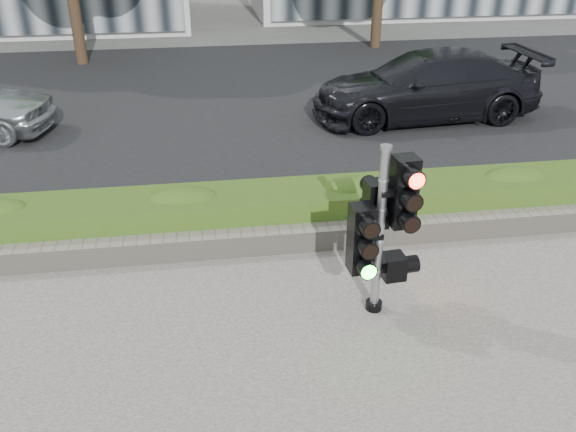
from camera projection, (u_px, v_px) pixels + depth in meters
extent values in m
plane|color=#51514C|center=(284.00, 330.00, 7.52)|extent=(120.00, 120.00, 0.00)
cube|color=black|center=(231.00, 98.00, 16.28)|extent=(60.00, 13.00, 0.02)
cube|color=gray|center=(258.00, 211.00, 10.25)|extent=(60.00, 0.25, 0.12)
cube|color=gray|center=(266.00, 241.00, 9.09)|extent=(12.00, 0.32, 0.34)
cube|color=olive|center=(261.00, 211.00, 9.58)|extent=(12.00, 1.00, 0.68)
cylinder|color=black|center=(374.00, 305.00, 7.84)|extent=(0.21, 0.21, 0.11)
cylinder|color=gray|center=(379.00, 235.00, 7.36)|extent=(0.11, 0.11, 2.19)
cylinder|color=gray|center=(386.00, 148.00, 6.84)|extent=(0.14, 0.14, 0.05)
cube|color=#FF1107|center=(403.00, 192.00, 7.12)|extent=(0.30, 0.30, 0.88)
cube|color=#14E51E|center=(361.00, 239.00, 7.28)|extent=(0.30, 0.30, 0.88)
cube|color=black|center=(376.00, 204.00, 7.44)|extent=(0.30, 0.30, 0.60)
cube|color=orange|center=(393.00, 266.00, 7.67)|extent=(0.30, 0.30, 0.32)
imported|color=black|center=(425.00, 86.00, 14.43)|extent=(5.49, 2.44, 1.56)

